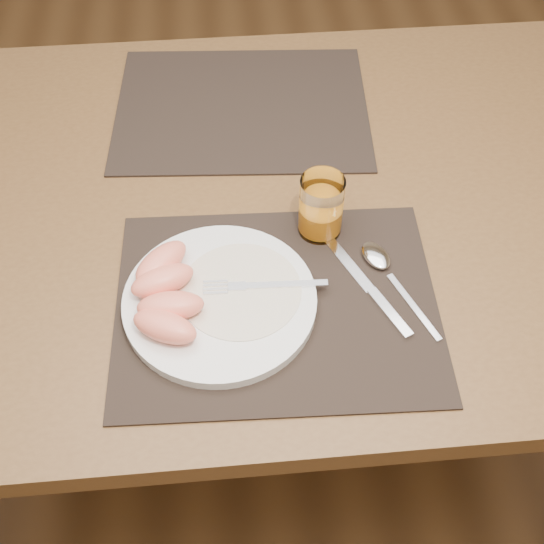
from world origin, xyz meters
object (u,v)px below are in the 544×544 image
at_px(placemat_far, 242,108).
at_px(knife, 371,290).
at_px(plate, 220,301).
at_px(fork, 254,286).
at_px(placemat_near, 277,304).
at_px(juice_glass, 321,209).
at_px(table, 264,229).
at_px(spoon, 381,263).

bearing_deg(placemat_far, knife, -69.99).
relative_size(plate, fork, 1.54).
bearing_deg(placemat_near, juice_glass, 59.80).
relative_size(placemat_near, plate, 1.67).
distance_m(placemat_near, knife, 0.14).
height_order(placemat_near, juice_glass, juice_glass).
xyz_separation_m(plate, juice_glass, (0.16, 0.13, 0.04)).
xyz_separation_m(placemat_near, placemat_far, (-0.02, 0.44, 0.00)).
xyz_separation_m(table, placemat_near, (0.00, -0.22, 0.09)).
bearing_deg(fork, plate, -163.46).
bearing_deg(table, spoon, -46.11).
xyz_separation_m(placemat_far, plate, (-0.06, -0.43, 0.01)).
height_order(fork, knife, fork).
bearing_deg(table, plate, -110.09).
distance_m(knife, juice_glass, 0.14).
bearing_deg(knife, fork, 176.18).
bearing_deg(fork, placemat_near, -33.53).
bearing_deg(table, juice_glass, -47.62).
bearing_deg(table, knife, -57.32).
xyz_separation_m(spoon, juice_glass, (-0.08, 0.08, 0.04)).
height_order(placemat_near, placemat_far, same).
xyz_separation_m(plate, fork, (0.05, 0.01, 0.01)).
height_order(plate, spoon, plate).
distance_m(fork, knife, 0.17).
height_order(table, juice_glass, juice_glass).
bearing_deg(plate, table, 69.91).
height_order(placemat_far, spoon, spoon).
xyz_separation_m(placemat_far, fork, (-0.01, -0.42, 0.02)).
distance_m(plate, spoon, 0.24).
distance_m(placemat_near, plate, 0.08).
xyz_separation_m(placemat_far, knife, (0.16, -0.43, 0.00)).
relative_size(placemat_far, knife, 2.18).
xyz_separation_m(table, placemat_far, (-0.02, 0.22, 0.09)).
bearing_deg(placemat_near, table, 90.10).
bearing_deg(placemat_near, placemat_far, 92.85).
bearing_deg(knife, plate, -179.04).
height_order(placemat_far, plate, plate).
xyz_separation_m(placemat_near, plate, (-0.08, 0.01, 0.01)).
xyz_separation_m(placemat_near, fork, (-0.03, 0.02, 0.02)).
bearing_deg(placemat_far, placemat_near, -87.15).
relative_size(fork, knife, 0.85).
height_order(table, fork, fork).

